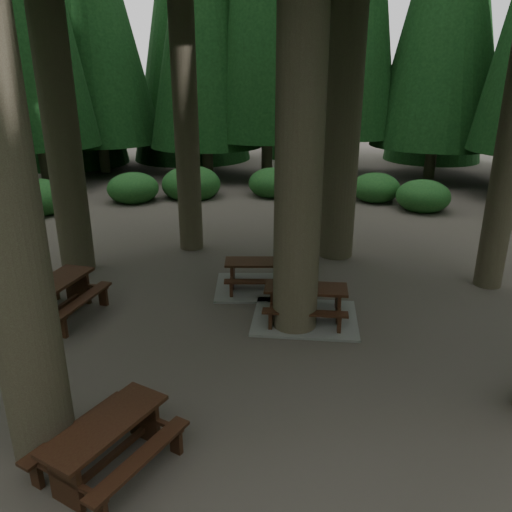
{
  "coord_description": "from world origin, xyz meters",
  "views": [
    {
      "loc": [
        -0.37,
        -8.31,
        4.57
      ],
      "look_at": [
        0.11,
        1.17,
        1.1
      ],
      "focal_mm": 35.0,
      "sensor_mm": 36.0,
      "label": 1
    }
  ],
  "objects_px": {
    "picnic_table_b": "(56,293)",
    "picnic_table_c": "(260,280)",
    "picnic_table_e": "(107,438)",
    "picnic_table_a": "(305,309)"
  },
  "relations": [
    {
      "from": "picnic_table_b",
      "to": "picnic_table_c",
      "type": "height_order",
      "value": "picnic_table_b"
    },
    {
      "from": "picnic_table_b",
      "to": "picnic_table_c",
      "type": "bearing_deg",
      "value": -55.81
    },
    {
      "from": "picnic_table_b",
      "to": "picnic_table_c",
      "type": "xyz_separation_m",
      "value": [
        4.09,
        1.2,
        -0.3
      ]
    },
    {
      "from": "picnic_table_c",
      "to": "picnic_table_e",
      "type": "height_order",
      "value": "picnic_table_e"
    },
    {
      "from": "picnic_table_c",
      "to": "picnic_table_b",
      "type": "bearing_deg",
      "value": -160.85
    },
    {
      "from": "picnic_table_c",
      "to": "picnic_table_a",
      "type": "bearing_deg",
      "value": -59.48
    },
    {
      "from": "picnic_table_e",
      "to": "picnic_table_a",
      "type": "bearing_deg",
      "value": -4.39
    },
    {
      "from": "picnic_table_a",
      "to": "picnic_table_c",
      "type": "xyz_separation_m",
      "value": [
        -0.81,
        1.55,
        -0.01
      ]
    },
    {
      "from": "picnic_table_e",
      "to": "picnic_table_c",
      "type": "bearing_deg",
      "value": 11.49
    },
    {
      "from": "picnic_table_a",
      "to": "picnic_table_b",
      "type": "xyz_separation_m",
      "value": [
        -4.9,
        0.35,
        0.28
      ]
    }
  ]
}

